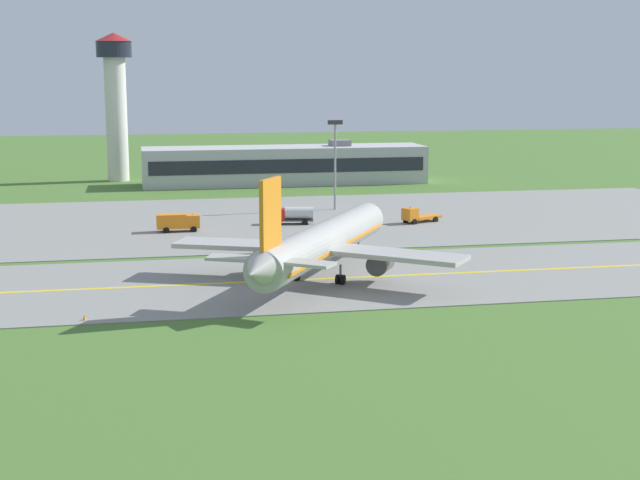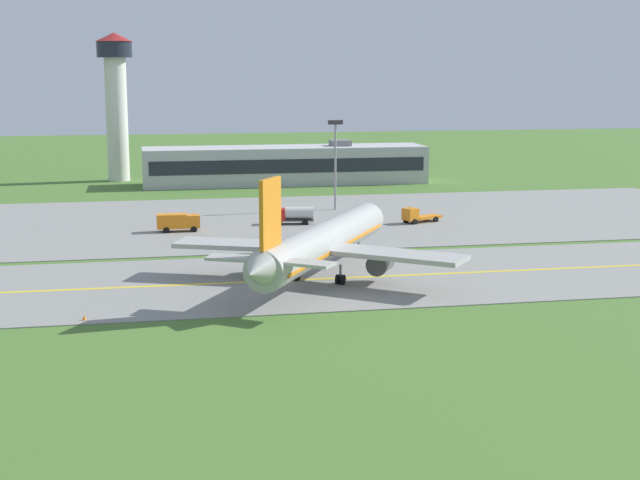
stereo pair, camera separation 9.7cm
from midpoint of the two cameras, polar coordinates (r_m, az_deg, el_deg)
ground_plane at (r=100.55m, az=-2.28°, el=-2.56°), size 500.00×500.00×0.00m
taxiway_strip at (r=100.54m, az=-2.28°, el=-2.53°), size 240.00×28.00×0.10m
apron_pad at (r=142.87m, az=-0.92°, el=1.29°), size 140.00×52.00×0.10m
taxiway_centreline at (r=100.53m, az=-2.28°, el=-2.50°), size 220.00×0.60×0.01m
airplane_lead at (r=100.33m, az=0.16°, el=-0.17°), size 29.85×35.85×12.70m
service_truck_baggage at (r=132.77m, az=-8.70°, el=1.14°), size 6.01×2.41×2.60m
service_truck_fuel at (r=137.86m, az=-1.65°, el=1.59°), size 6.25×3.07×2.65m
service_truck_catering at (r=139.66m, az=5.98°, el=1.50°), size 6.68×4.47×2.59m
terminal_building at (r=188.88m, az=-2.12°, el=4.62°), size 57.02×11.91×8.74m
control_tower at (r=197.61m, az=-12.40°, el=8.78°), size 7.60×7.60×30.31m
apron_light_mast at (r=151.61m, az=0.97°, el=5.34°), size 2.40×0.50×14.70m
traffic_cone_near_edge at (r=87.29m, az=-14.24°, el=-4.66°), size 0.44×0.44×0.60m
traffic_cone_mid_edge at (r=116.71m, az=5.92°, el=-0.66°), size 0.44×0.44×0.60m
traffic_cone_far_edge at (r=113.68m, az=2.10°, el=-0.91°), size 0.44×0.44×0.60m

